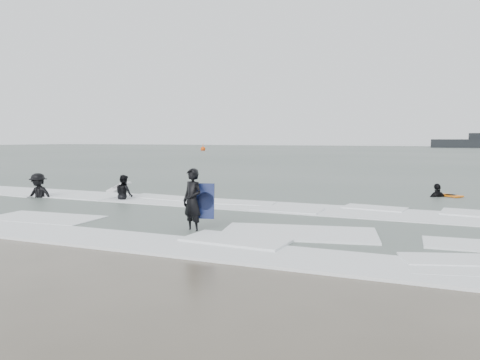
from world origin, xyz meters
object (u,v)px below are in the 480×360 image
at_px(surfer_breaker, 39,199).
at_px(buoy, 203,149).
at_px(surfer_wading, 124,201).
at_px(surfer_right_near, 437,198).
at_px(surfer_centre, 193,233).

bearing_deg(surfer_breaker, buoy, 103.82).
bearing_deg(surfer_wading, buoy, -37.06).
relative_size(surfer_wading, surfer_breaker, 0.84).
bearing_deg(surfer_right_near, surfer_wading, -9.81).
distance_m(surfer_centre, surfer_wading, 7.32).
height_order(surfer_wading, buoy, buoy).
relative_size(surfer_centre, surfer_wading, 1.08).
relative_size(surfer_centre, surfer_right_near, 0.99).
bearing_deg(buoy, surfer_right_near, -54.66).
height_order(surfer_centre, surfer_right_near, surfer_right_near).
distance_m(surfer_wading, buoy, 79.82).
bearing_deg(buoy, surfer_centre, -61.99).
xyz_separation_m(surfer_wading, buoy, (-34.86, 71.80, 0.42)).
distance_m(surfer_centre, buoy, 86.46).
bearing_deg(buoy, surfer_wading, -64.11).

